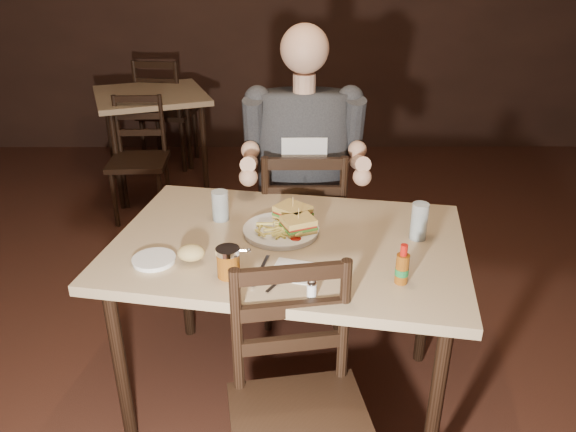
{
  "coord_description": "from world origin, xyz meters",
  "views": [
    {
      "loc": [
        -0.06,
        -1.74,
        1.78
      ],
      "look_at": [
        -0.06,
        0.18,
        0.85
      ],
      "focal_mm": 35.0,
      "sensor_mm": 36.0,
      "label": 1
    }
  ],
  "objects_px": {
    "bg_table": "(151,104)",
    "dinner_plate": "(281,231)",
    "chair_near": "(302,427)",
    "bg_chair_near": "(138,161)",
    "hot_sauce": "(403,264)",
    "side_plate": "(154,261)",
    "diner": "(304,138)",
    "main_table": "(288,257)",
    "syrup_dispenser": "(228,262)",
    "chair_far": "(302,232)",
    "glass_right": "(419,221)",
    "bg_chair_far": "(168,112)",
    "glass_left": "(220,206)"
  },
  "relations": [
    {
      "from": "chair_near",
      "to": "hot_sauce",
      "type": "height_order",
      "value": "chair_near"
    },
    {
      "from": "bg_table",
      "to": "glass_left",
      "type": "xyz_separation_m",
      "value": [
        0.76,
        -2.18,
        0.15
      ]
    },
    {
      "from": "dinner_plate",
      "to": "hot_sauce",
      "type": "distance_m",
      "value": 0.54
    },
    {
      "from": "chair_far",
      "to": "dinner_plate",
      "type": "distance_m",
      "value": 0.67
    },
    {
      "from": "chair_near",
      "to": "glass_right",
      "type": "relative_size",
      "value": 6.36
    },
    {
      "from": "dinner_plate",
      "to": "diner",
      "type": "bearing_deg",
      "value": 79.31
    },
    {
      "from": "dinner_plate",
      "to": "glass_left",
      "type": "bearing_deg",
      "value": 153.68
    },
    {
      "from": "chair_far",
      "to": "hot_sauce",
      "type": "xyz_separation_m",
      "value": [
        0.3,
        -0.95,
        0.37
      ]
    },
    {
      "from": "diner",
      "to": "side_plate",
      "type": "bearing_deg",
      "value": -126.21
    },
    {
      "from": "diner",
      "to": "glass_right",
      "type": "height_order",
      "value": "diner"
    },
    {
      "from": "bg_chair_far",
      "to": "glass_right",
      "type": "bearing_deg",
      "value": 126.86
    },
    {
      "from": "main_table",
      "to": "bg_chair_near",
      "type": "relative_size",
      "value": 1.72
    },
    {
      "from": "chair_near",
      "to": "syrup_dispenser",
      "type": "height_order",
      "value": "chair_near"
    },
    {
      "from": "chair_near",
      "to": "syrup_dispenser",
      "type": "relative_size",
      "value": 8.67
    },
    {
      "from": "main_table",
      "to": "chair_far",
      "type": "xyz_separation_m",
      "value": [
        0.07,
        0.65,
        -0.23
      ]
    },
    {
      "from": "chair_far",
      "to": "glass_right",
      "type": "distance_m",
      "value": 0.85
    },
    {
      "from": "glass_right",
      "to": "main_table",
      "type": "bearing_deg",
      "value": -177.91
    },
    {
      "from": "dinner_plate",
      "to": "glass_right",
      "type": "bearing_deg",
      "value": -4.87
    },
    {
      "from": "glass_left",
      "to": "side_plate",
      "type": "distance_m",
      "value": 0.4
    },
    {
      "from": "main_table",
      "to": "chair_far",
      "type": "bearing_deg",
      "value": 83.48
    },
    {
      "from": "chair_far",
      "to": "hot_sauce",
      "type": "distance_m",
      "value": 1.06
    },
    {
      "from": "dinner_plate",
      "to": "main_table",
      "type": "bearing_deg",
      "value": -66.69
    },
    {
      "from": "glass_left",
      "to": "syrup_dispenser",
      "type": "xyz_separation_m",
      "value": [
        0.07,
        -0.43,
        -0.01
      ]
    },
    {
      "from": "diner",
      "to": "hot_sauce",
      "type": "height_order",
      "value": "diner"
    },
    {
      "from": "hot_sauce",
      "to": "side_plate",
      "type": "xyz_separation_m",
      "value": [
        -0.85,
        0.14,
        -0.07
      ]
    },
    {
      "from": "bg_chair_far",
      "to": "hot_sauce",
      "type": "relative_size",
      "value": 6.64
    },
    {
      "from": "chair_far",
      "to": "side_plate",
      "type": "height_order",
      "value": "chair_far"
    },
    {
      "from": "bg_chair_near",
      "to": "side_plate",
      "type": "distance_m",
      "value": 2.08
    },
    {
      "from": "chair_near",
      "to": "dinner_plate",
      "type": "bearing_deg",
      "value": 86.38
    },
    {
      "from": "glass_left",
      "to": "hot_sauce",
      "type": "relative_size",
      "value": 0.87
    },
    {
      "from": "hot_sauce",
      "to": "chair_far",
      "type": "bearing_deg",
      "value": 107.5
    },
    {
      "from": "chair_far",
      "to": "bg_chair_far",
      "type": "height_order",
      "value": "bg_chair_far"
    },
    {
      "from": "bg_table",
      "to": "diner",
      "type": "bearing_deg",
      "value": -57.79
    },
    {
      "from": "main_table",
      "to": "dinner_plate",
      "type": "xyz_separation_m",
      "value": [
        -0.03,
        0.06,
        0.08
      ]
    },
    {
      "from": "main_table",
      "to": "bg_chair_far",
      "type": "xyz_separation_m",
      "value": [
        -1.04,
        2.92,
        -0.23
      ]
    },
    {
      "from": "bg_table",
      "to": "chair_near",
      "type": "height_order",
      "value": "chair_near"
    },
    {
      "from": "main_table",
      "to": "bg_chair_far",
      "type": "height_order",
      "value": "bg_chair_far"
    },
    {
      "from": "bg_chair_far",
      "to": "glass_right",
      "type": "distance_m",
      "value": 3.3
    },
    {
      "from": "bg_table",
      "to": "bg_chair_far",
      "type": "height_order",
      "value": "bg_chair_far"
    },
    {
      "from": "bg_table",
      "to": "dinner_plate",
      "type": "relative_size",
      "value": 3.57
    },
    {
      "from": "syrup_dispenser",
      "to": "diner",
      "type": "bearing_deg",
      "value": 82.45
    },
    {
      "from": "diner",
      "to": "dinner_plate",
      "type": "distance_m",
      "value": 0.59
    },
    {
      "from": "chair_near",
      "to": "bg_chair_near",
      "type": "bearing_deg",
      "value": 104.71
    },
    {
      "from": "chair_near",
      "to": "diner",
      "type": "xyz_separation_m",
      "value": [
        0.04,
        1.22,
        0.52
      ]
    },
    {
      "from": "main_table",
      "to": "syrup_dispenser",
      "type": "relative_size",
      "value": 13.68
    },
    {
      "from": "main_table",
      "to": "glass_left",
      "type": "bearing_deg",
      "value": 146.0
    },
    {
      "from": "bg_chair_near",
      "to": "dinner_plate",
      "type": "height_order",
      "value": "bg_chair_near"
    },
    {
      "from": "bg_chair_near",
      "to": "syrup_dispenser",
      "type": "distance_m",
      "value": 2.27
    },
    {
      "from": "chair_far",
      "to": "diner",
      "type": "distance_m",
      "value": 0.52
    },
    {
      "from": "chair_far",
      "to": "hot_sauce",
      "type": "height_order",
      "value": "chair_far"
    }
  ]
}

